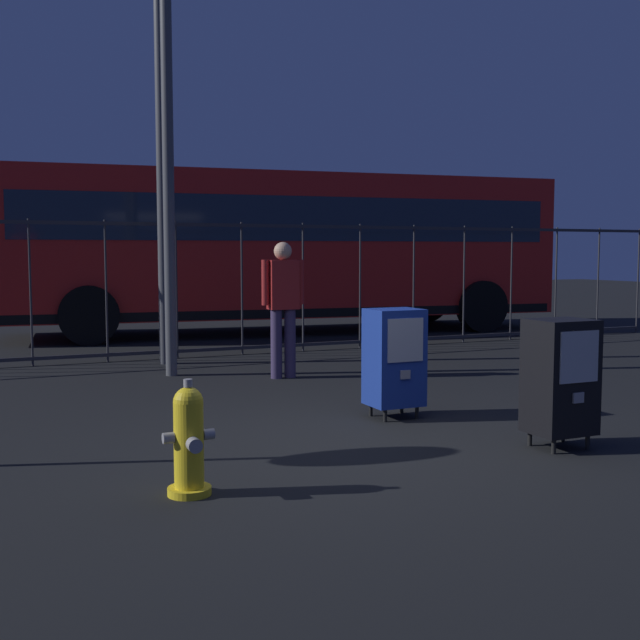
# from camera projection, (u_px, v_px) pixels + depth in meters

# --- Properties ---
(ground_plane) EXTENTS (60.00, 60.00, 0.00)m
(ground_plane) POSITION_uv_depth(u_px,v_px,m) (347.00, 444.00, 6.30)
(ground_plane) COLOR black
(fire_hydrant) EXTENTS (0.33, 0.32, 0.75)m
(fire_hydrant) POSITION_uv_depth(u_px,v_px,m) (189.00, 441.00, 4.94)
(fire_hydrant) COLOR yellow
(fire_hydrant) RESTS_ON ground_plane
(newspaper_box_primary) EXTENTS (0.48, 0.42, 1.02)m
(newspaper_box_primary) POSITION_uv_depth(u_px,v_px,m) (560.00, 376.00, 6.13)
(newspaper_box_primary) COLOR black
(newspaper_box_primary) RESTS_ON ground_plane
(newspaper_box_secondary) EXTENTS (0.48, 0.42, 1.02)m
(newspaper_box_secondary) POSITION_uv_depth(u_px,v_px,m) (394.00, 357.00, 7.26)
(newspaper_box_secondary) COLOR black
(newspaper_box_secondary) RESTS_ON ground_plane
(pedestrian) EXTENTS (0.55, 0.22, 1.67)m
(pedestrian) POSITION_uv_depth(u_px,v_px,m) (283.00, 301.00, 9.55)
(pedestrian) COLOR #382D51
(pedestrian) RESTS_ON ground_plane
(fence_barrier) EXTENTS (18.03, 0.04, 2.00)m
(fence_barrier) POSITION_uv_depth(u_px,v_px,m) (177.00, 289.00, 11.36)
(fence_barrier) COLOR #2D2D33
(fence_barrier) RESTS_ON ground_plane
(bus_near) EXTENTS (10.72, 3.71, 3.00)m
(bus_near) POSITION_uv_depth(u_px,v_px,m) (283.00, 244.00, 15.18)
(bus_near) COLOR red
(bus_near) RESTS_ON ground_plane
(street_light_near_left) EXTENTS (0.32, 0.32, 7.95)m
(street_light_near_left) POSITION_uv_depth(u_px,v_px,m) (166.00, 3.00, 9.42)
(street_light_near_left) COLOR #4C4F54
(street_light_near_left) RESTS_ON ground_plane
(street_light_near_right) EXTENTS (0.32, 0.32, 7.88)m
(street_light_near_right) POSITION_uv_depth(u_px,v_px,m) (159.00, 30.00, 10.47)
(street_light_near_right) COLOR #4C4F54
(street_light_near_right) RESTS_ON ground_plane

